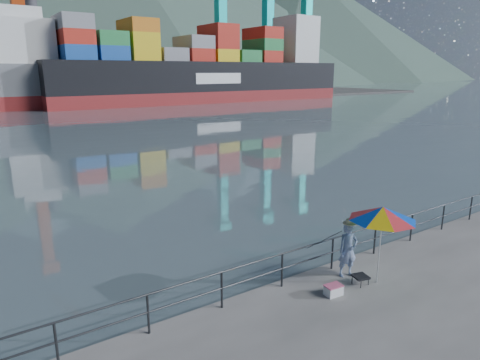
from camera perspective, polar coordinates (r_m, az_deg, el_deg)
name	(u,v)px	position (r m, az deg, el deg)	size (l,w,h in m)	color
far_dock	(48,99)	(101.58, -24.20, 9.79)	(200.00, 40.00, 0.40)	#514F4C
guardrail	(308,261)	(12.96, 9.09, -10.60)	(22.00, 0.06, 1.03)	#2D3033
mountains	(57,2)	(221.58, -23.26, 20.98)	(600.00, 332.80, 80.00)	#385147
port_cranes	(153,22)	(99.36, -11.49, 19.92)	(116.00, 28.00, 38.40)	red
container_stacks	(139,82)	(107.43, -13.31, 12.63)	(58.00, 5.40, 7.80)	#267F3F
fisherman	(348,250)	(13.16, 14.18, -9.06)	(0.60, 0.39, 1.64)	#254C8F
beach_umbrella	(383,213)	(12.55, 18.48, -4.26)	(2.24, 2.24, 2.30)	white
folding_stool	(360,280)	(13.04, 15.75, -12.67)	(0.50, 0.50, 0.27)	black
cooler_bag	(333,291)	(12.32, 12.34, -14.20)	(0.46, 0.31, 0.26)	silver
fishing_rod	(322,267)	(13.86, 10.85, -11.34)	(0.02, 0.02, 2.13)	black
container_ship	(212,71)	(89.64, -3.69, 14.27)	(62.35, 10.39, 18.10)	maroon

